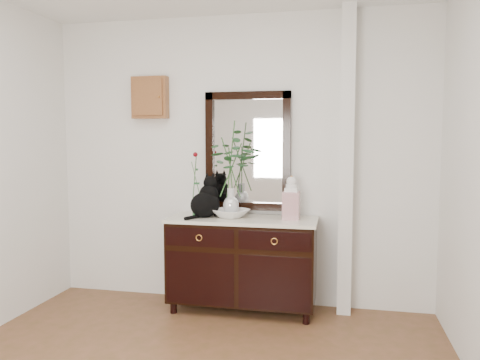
% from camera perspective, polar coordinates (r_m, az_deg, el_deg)
% --- Properties ---
extents(wall_back, '(3.60, 0.04, 2.70)m').
position_cam_1_polar(wall_back, '(4.40, -0.32, 2.36)').
color(wall_back, white).
rests_on(wall_back, ground).
extents(pilaster, '(0.12, 0.20, 2.70)m').
position_cam_1_polar(pilaster, '(4.22, 12.84, 2.12)').
color(pilaster, white).
rests_on(pilaster, ground).
extents(sideboard, '(1.33, 0.52, 0.82)m').
position_cam_1_polar(sideboard, '(4.27, 0.29, -9.64)').
color(sideboard, black).
rests_on(sideboard, ground).
extents(wall_mirror, '(0.80, 0.06, 1.10)m').
position_cam_1_polar(wall_mirror, '(4.36, 0.93, 3.52)').
color(wall_mirror, black).
rests_on(wall_mirror, wall_back).
extents(key_cabinet, '(0.35, 0.10, 0.40)m').
position_cam_1_polar(key_cabinet, '(4.63, -10.90, 9.82)').
color(key_cabinet, brown).
rests_on(key_cabinet, wall_back).
extents(cat, '(0.38, 0.41, 0.38)m').
position_cam_1_polar(cat, '(4.24, -4.28, -1.98)').
color(cat, black).
rests_on(cat, sideboard).
extents(lotus_bowl, '(0.41, 0.41, 0.08)m').
position_cam_1_polar(lotus_bowl, '(4.22, -1.12, -4.08)').
color(lotus_bowl, white).
rests_on(lotus_bowl, sideboard).
extents(vase_branches, '(0.48, 0.48, 0.86)m').
position_cam_1_polar(vase_branches, '(4.17, -1.13, 1.52)').
color(vase_branches, silver).
rests_on(vase_branches, lotus_bowl).
extents(bud_vase_rose, '(0.09, 0.09, 0.60)m').
position_cam_1_polar(bud_vase_rose, '(4.20, -5.55, -0.54)').
color(bud_vase_rose, '#2D6B38').
rests_on(bud_vase_rose, sideboard).
extents(ginger_jar, '(0.15, 0.15, 0.39)m').
position_cam_1_polar(ginger_jar, '(4.13, 6.28, -2.10)').
color(ginger_jar, white).
rests_on(ginger_jar, sideboard).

